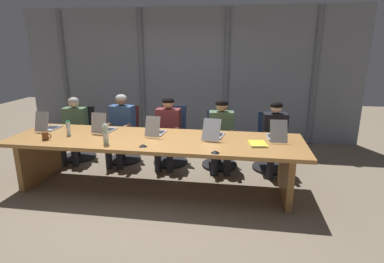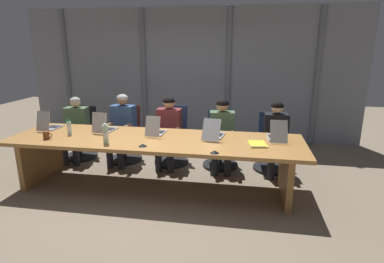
% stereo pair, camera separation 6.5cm
% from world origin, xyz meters
% --- Properties ---
extents(ground_plane, '(14.35, 14.35, 0.00)m').
position_xyz_m(ground_plane, '(0.00, 0.00, 0.00)').
color(ground_plane, '#7F705B').
extents(conference_table, '(4.13, 1.13, 0.74)m').
position_xyz_m(conference_table, '(0.00, 0.00, 0.61)').
color(conference_table, '#B77F42').
rests_on(conference_table, ground_plane).
extents(curtain_backdrop, '(7.18, 0.17, 2.77)m').
position_xyz_m(curtain_backdrop, '(-0.00, 2.60, 1.39)').
color(curtain_backdrop, gray).
rests_on(curtain_backdrop, ground_plane).
extents(laptop_left_end, '(0.23, 0.41, 0.31)m').
position_xyz_m(laptop_left_end, '(-1.74, 0.19, 0.80)').
color(laptop_left_end, '#A8ADB7').
rests_on(laptop_left_end, conference_table).
extents(laptop_left_mid, '(0.29, 0.40, 0.31)m').
position_xyz_m(laptop_left_mid, '(-0.85, 0.23, 0.81)').
color(laptop_left_mid, '#A8ADB7').
rests_on(laptop_left_mid, conference_table).
extents(laptop_center, '(0.24, 0.42, 0.30)m').
position_xyz_m(laptop_center, '(-0.03, 0.19, 0.80)').
color(laptop_center, '#BCBCC1').
rests_on(laptop_center, conference_table).
extents(laptop_right_mid, '(0.30, 0.52, 0.30)m').
position_xyz_m(laptop_right_mid, '(0.82, 0.18, 0.80)').
color(laptop_right_mid, '#A8ADB7').
rests_on(laptop_right_mid, conference_table).
extents(laptop_right_end, '(0.25, 0.49, 0.30)m').
position_xyz_m(laptop_right_end, '(1.68, 0.22, 0.80)').
color(laptop_right_end, '#A8ADB7').
rests_on(laptop_right_end, conference_table).
extents(office_chair_left_end, '(0.60, 0.60, 0.93)m').
position_xyz_m(office_chair_left_end, '(-1.72, 1.03, 0.35)').
color(office_chair_left_end, black).
rests_on(office_chair_left_end, ground_plane).
extents(office_chair_left_mid, '(0.60, 0.60, 0.97)m').
position_xyz_m(office_chair_left_mid, '(-0.86, 1.04, 0.36)').
color(office_chair_left_mid, '#511E19').
rests_on(office_chair_left_mid, ground_plane).
extents(office_chair_center, '(0.60, 0.60, 0.99)m').
position_xyz_m(office_chair_center, '(0.01, 1.04, 0.37)').
color(office_chair_center, navy).
rests_on(office_chair_center, ground_plane).
extents(office_chair_right_mid, '(0.60, 0.60, 0.93)m').
position_xyz_m(office_chair_right_mid, '(0.85, 1.03, 0.35)').
color(office_chair_right_mid, navy).
rests_on(office_chair_right_mid, ground_plane).
extents(office_chair_right_end, '(0.60, 0.60, 0.93)m').
position_xyz_m(office_chair_right_end, '(1.71, 1.03, 0.35)').
color(office_chair_right_end, navy).
rests_on(office_chair_right_end, ground_plane).
extents(person_left_end, '(0.44, 0.57, 1.13)m').
position_xyz_m(person_left_end, '(-1.71, 0.87, 0.64)').
color(person_left_end, '#4C6B4C').
rests_on(person_left_end, ground_plane).
extents(person_left_mid, '(0.45, 0.57, 1.20)m').
position_xyz_m(person_left_mid, '(-0.85, 0.88, 0.68)').
color(person_left_mid, '#335184').
rests_on(person_left_mid, ground_plane).
extents(person_center, '(0.41, 0.55, 1.18)m').
position_xyz_m(person_center, '(-0.02, 0.88, 0.68)').
color(person_center, brown).
rests_on(person_center, ground_plane).
extents(person_right_mid, '(0.44, 0.57, 1.17)m').
position_xyz_m(person_right_mid, '(0.88, 0.88, 0.67)').
color(person_right_mid, '#4C6B4C').
rests_on(person_right_mid, ground_plane).
extents(person_right_end, '(0.42, 0.57, 1.15)m').
position_xyz_m(person_right_end, '(1.75, 0.87, 0.66)').
color(person_right_end, black).
rests_on(person_right_end, ground_plane).
extents(water_bottle_primary, '(0.06, 0.06, 0.22)m').
position_xyz_m(water_bottle_primary, '(-1.28, -0.03, 0.84)').
color(water_bottle_primary, silver).
rests_on(water_bottle_primary, conference_table).
extents(water_bottle_secondary, '(0.08, 0.08, 0.27)m').
position_xyz_m(water_bottle_secondary, '(-0.56, -0.35, 0.87)').
color(water_bottle_secondary, '#ADD1B2').
rests_on(water_bottle_secondary, conference_table).
extents(coffee_mug_near, '(0.14, 0.09, 0.11)m').
position_xyz_m(coffee_mug_near, '(-1.47, -0.29, 0.80)').
color(coffee_mug_near, brown).
rests_on(coffee_mug_near, conference_table).
extents(conference_mic_left_side, '(0.11, 0.11, 0.03)m').
position_xyz_m(conference_mic_left_side, '(-0.05, -0.38, 0.76)').
color(conference_mic_left_side, black).
rests_on(conference_mic_left_side, conference_table).
extents(conference_mic_middle, '(0.11, 0.11, 0.03)m').
position_xyz_m(conference_mic_middle, '(0.90, -0.48, 0.76)').
color(conference_mic_middle, black).
rests_on(conference_mic_middle, conference_table).
extents(spiral_notepad, '(0.27, 0.34, 0.03)m').
position_xyz_m(spiral_notepad, '(1.42, -0.06, 0.75)').
color(spiral_notepad, yellow).
rests_on(spiral_notepad, conference_table).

